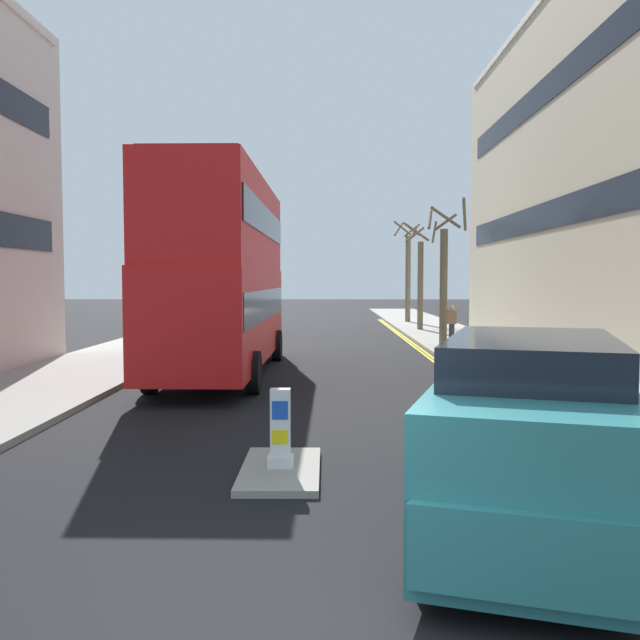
# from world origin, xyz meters

# --- Properties ---
(sidewalk_right) EXTENTS (4.00, 80.00, 0.14)m
(sidewalk_right) POSITION_xyz_m (6.50, 16.00, 0.07)
(sidewalk_right) COLOR gray
(sidewalk_right) RESTS_ON ground
(sidewalk_left) EXTENTS (4.00, 80.00, 0.14)m
(sidewalk_left) POSITION_xyz_m (-6.50, 16.00, 0.07)
(sidewalk_left) COLOR gray
(sidewalk_left) RESTS_ON ground
(kerb_line_outer) EXTENTS (0.10, 56.00, 0.01)m
(kerb_line_outer) POSITION_xyz_m (4.40, 14.00, 0.00)
(kerb_line_outer) COLOR yellow
(kerb_line_outer) RESTS_ON ground
(kerb_line_inner) EXTENTS (0.10, 56.00, 0.01)m
(kerb_line_inner) POSITION_xyz_m (4.24, 14.00, 0.00)
(kerb_line_inner) COLOR yellow
(kerb_line_inner) RESTS_ON ground
(traffic_island) EXTENTS (1.10, 2.20, 0.10)m
(traffic_island) POSITION_xyz_m (0.00, 4.67, 0.05)
(traffic_island) COLOR gray
(traffic_island) RESTS_ON ground
(keep_left_bollard) EXTENTS (0.36, 0.28, 1.11)m
(keep_left_bollard) POSITION_xyz_m (0.00, 4.67, 0.61)
(keep_left_bollard) COLOR silver
(keep_left_bollard) RESTS_ON traffic_island
(double_decker_bus_away) EXTENTS (2.88, 10.83, 5.64)m
(double_decker_bus_away) POSITION_xyz_m (-2.30, 14.72, 3.03)
(double_decker_bus_away) COLOR red
(double_decker_bus_away) RESTS_ON ground
(taxi_minivan) EXTENTS (3.18, 5.15, 2.12)m
(taxi_minivan) POSITION_xyz_m (2.81, 2.37, 1.07)
(taxi_minivan) COLOR teal
(taxi_minivan) RESTS_ON ground
(pedestrian_far) EXTENTS (0.34, 0.22, 1.62)m
(pedestrian_far) POSITION_xyz_m (5.61, 21.99, 0.99)
(pedestrian_far) COLOR #2D2D38
(pedestrian_far) RESTS_ON sidewalk_right
(street_tree_near) EXTENTS (1.70, 1.76, 5.59)m
(street_tree_near) POSITION_xyz_m (5.60, 30.86, 2.80)
(street_tree_near) COLOR #6B6047
(street_tree_near) RESTS_ON sidewalk_right
(street_tree_mid) EXTENTS (1.76, 1.71, 5.77)m
(street_tree_mid) POSITION_xyz_m (5.38, 22.53, 2.88)
(street_tree_mid) COLOR #6B6047
(street_tree_mid) RESTS_ON sidewalk_right
(street_tree_far) EXTENTS (1.71, 1.86, 6.23)m
(street_tree_far) POSITION_xyz_m (5.70, 37.29, 3.24)
(street_tree_far) COLOR #6B6047
(street_tree_far) RESTS_ON sidewalk_right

